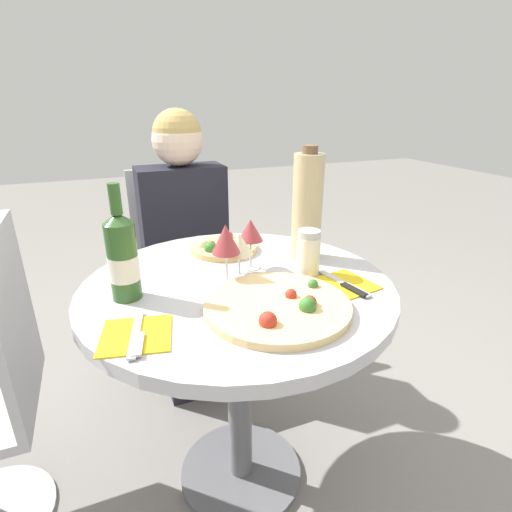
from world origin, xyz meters
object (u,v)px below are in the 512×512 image
object	(u,v)px
tall_carafe	(307,207)
pizza_large	(279,306)
seated_diner	(190,262)
dining_table	(238,325)
chair_behind_diner	(185,273)
wine_bottle	(123,257)

from	to	relation	value
tall_carafe	pizza_large	bearing A→B (deg)	-128.61
pizza_large	seated_diner	bearing A→B (deg)	92.44
dining_table	chair_behind_diner	xyz separation A→B (m)	(0.00, 0.79, -0.16)
pizza_large	dining_table	bearing A→B (deg)	102.10
wine_bottle	tall_carafe	world-z (taller)	tall_carafe
chair_behind_diner	seated_diner	bearing A→B (deg)	90.00
seated_diner	chair_behind_diner	bearing A→B (deg)	-90.00
dining_table	wine_bottle	world-z (taller)	wine_bottle
chair_behind_diner	tall_carafe	world-z (taller)	tall_carafe
pizza_large	tall_carafe	distance (m)	0.39
pizza_large	tall_carafe	size ratio (longest dim) A/B	1.02
seated_diner	tall_carafe	size ratio (longest dim) A/B	3.36
pizza_large	tall_carafe	bearing A→B (deg)	51.39
dining_table	chair_behind_diner	world-z (taller)	chair_behind_diner
wine_bottle	tall_carafe	distance (m)	0.57
dining_table	wine_bottle	distance (m)	0.39
seated_diner	tall_carafe	xyz separation A→B (m)	(0.26, -0.55, 0.35)
chair_behind_diner	seated_diner	world-z (taller)	seated_diner
pizza_large	wine_bottle	xyz separation A→B (m)	(-0.34, 0.21, 0.10)
chair_behind_diner	tall_carafe	distance (m)	0.87
seated_diner	pizza_large	size ratio (longest dim) A/B	3.30
chair_behind_diner	seated_diner	distance (m)	0.18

